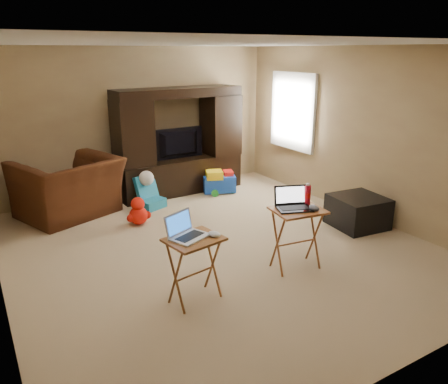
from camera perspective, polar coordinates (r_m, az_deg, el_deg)
floor at (r=5.72m, az=-1.03°, el=-7.10°), size 5.50×5.50×0.00m
ceiling at (r=5.18m, az=-1.20°, el=18.80°), size 5.50×5.50×0.00m
wall_back at (r=7.78m, az=-11.35°, el=8.97°), size 5.00×0.00×5.00m
wall_front at (r=3.32m, az=23.24°, el=-4.32°), size 5.00×0.00×5.00m
wall_right at (r=6.88m, az=17.43°, el=7.34°), size 0.00×5.50×5.50m
window_pane at (r=7.94m, az=9.07°, el=10.37°), size 0.00×1.20×1.20m
window_frame at (r=7.93m, az=8.96°, el=10.36°), size 0.06×1.14×1.34m
entertainment_center at (r=7.69m, az=-5.85°, el=6.60°), size 2.26×0.65×1.83m
television at (r=7.66m, az=-5.70°, el=6.27°), size 0.93×0.15×0.54m
recliner at (r=7.02m, az=-19.64°, el=0.52°), size 1.70×1.60×0.89m
child_rocker at (r=7.10m, az=-9.69°, el=-0.02°), size 0.53×0.56×0.52m
plush_toy at (r=6.46m, az=-11.15°, el=-2.42°), size 0.38×0.31×0.42m
push_toy at (r=7.76m, az=-0.63°, el=1.44°), size 0.68×0.58×0.43m
ottoman at (r=6.56m, az=17.07°, el=-2.46°), size 0.76×0.76×0.44m
tray_table_left at (r=4.44m, az=-3.85°, el=-10.09°), size 0.59×0.51×0.68m
tray_table_right at (r=5.12m, az=9.43°, el=-6.05°), size 0.62×0.52×0.73m
laptop_left at (r=4.25m, az=-4.53°, el=-4.52°), size 0.44×0.41×0.24m
laptop_right at (r=4.93m, az=9.21°, el=-0.94°), size 0.46×0.42×0.24m
mouse_left at (r=4.30m, az=-1.26°, el=-5.52°), size 0.13×0.16×0.06m
mouse_right at (r=4.97m, az=11.70°, el=-2.03°), size 0.11×0.15×0.06m
water_bottle at (r=5.13m, az=10.84°, el=-0.38°), size 0.07×0.07×0.22m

